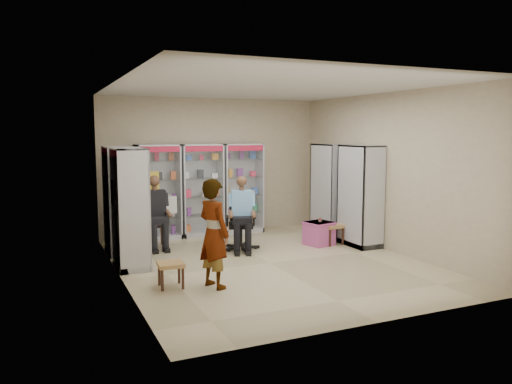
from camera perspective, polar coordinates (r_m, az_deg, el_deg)
name	(u,v)px	position (r m, az deg, el deg)	size (l,w,h in m)	color
floor	(269,263)	(8.74, 1.54, -8.10)	(6.00, 6.00, 0.00)	tan
room_shell	(270,149)	(8.45, 1.58, 4.91)	(5.02, 6.02, 3.01)	#BCAA8B
cabinet_back_left	(158,192)	(10.69, -11.12, -0.02)	(0.90, 0.50, 2.00)	#A0A1A6
cabinet_back_mid	(201,190)	(10.93, -6.26, 0.22)	(0.90, 0.50, 2.00)	silver
cabinet_back_right	(242,188)	(11.25, -1.65, 0.45)	(0.90, 0.50, 2.00)	#B3B7BB
cabinet_right_far	(330,190)	(11.00, 8.49, 0.23)	(0.50, 0.90, 2.00)	silver
cabinet_right_near	(360,196)	(10.09, 11.83, -0.43)	(0.50, 0.90, 2.00)	#A4A7AB
cabinet_left_far	(120,200)	(9.61, -15.30, -0.89)	(0.50, 0.90, 2.00)	#A6A8AD
cabinet_left_near	(130,208)	(8.53, -14.19, -1.81)	(0.50, 0.90, 2.00)	silver
wooden_chair	(155,224)	(10.00, -11.52, -3.56)	(0.42, 0.42, 0.94)	black
seated_customer	(155,214)	(9.92, -11.49, -2.47)	(0.44, 0.60, 1.34)	black
office_chair	(241,222)	(9.62, -1.76, -3.50)	(0.57, 0.57, 1.05)	black
seated_shopkeeper	(242,216)	(9.55, -1.65, -2.70)	(0.44, 0.61, 1.34)	#79A1F0
pink_trunk	(319,233)	(10.12, 7.21, -4.71)	(0.49, 0.47, 0.47)	#A54288
tea_glass	(320,219)	(10.08, 7.34, -3.12)	(0.07, 0.07, 0.10)	#571207
woven_stool_a	(331,234)	(10.23, 8.61, -4.79)	(0.41, 0.41, 0.41)	#A07943
woven_stool_b	(171,275)	(7.48, -9.70, -9.31)	(0.37, 0.37, 0.37)	#A46B45
standing_man	(214,234)	(7.26, -4.85, -4.75)	(0.58, 0.38, 1.59)	gray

